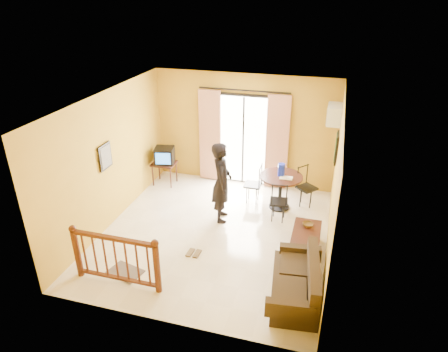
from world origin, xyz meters
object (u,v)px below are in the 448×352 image
(television, at_px, (165,155))
(standing_person, at_px, (222,182))
(dining_table, at_px, (281,182))
(sofa, at_px, (298,284))
(coffee_table, at_px, (306,237))

(television, height_order, standing_person, standing_person)
(dining_table, xyz_separation_m, standing_person, (-1.14, -0.83, 0.25))
(television, bearing_deg, standing_person, -45.91)
(television, relative_size, sofa, 0.33)
(television, xyz_separation_m, sofa, (3.72, -3.24, -0.51))
(dining_table, distance_m, sofa, 2.96)
(television, bearing_deg, sofa, -53.36)
(dining_table, bearing_deg, sofa, -75.59)
(television, relative_size, standing_person, 0.30)
(television, distance_m, standing_person, 2.22)
(dining_table, xyz_separation_m, sofa, (0.73, -2.85, -0.36))
(television, xyz_separation_m, dining_table, (2.99, -0.40, -0.15))
(sofa, bearing_deg, television, 132.47)
(coffee_table, height_order, standing_person, standing_person)
(television, distance_m, dining_table, 3.02)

